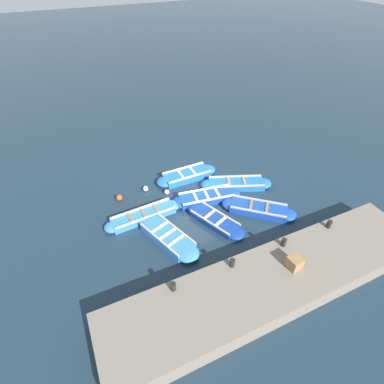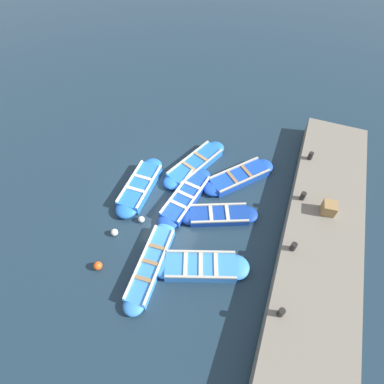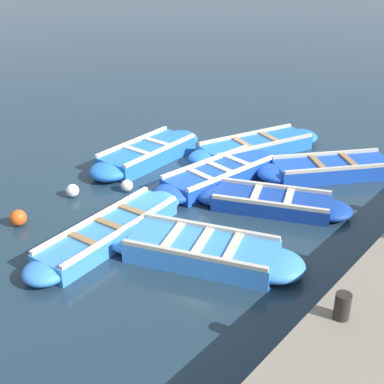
{
  "view_description": "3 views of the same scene",
  "coord_description": "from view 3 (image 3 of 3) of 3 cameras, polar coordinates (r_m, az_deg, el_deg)",
  "views": [
    {
      "loc": [
        -10.56,
        5.3,
        9.98
      ],
      "look_at": [
        -0.31,
        0.56,
        0.48
      ],
      "focal_mm": 28.0,
      "sensor_mm": 36.0,
      "label": 1
    },
    {
      "loc": [
        -3.56,
        6.89,
        10.2
      ],
      "look_at": [
        -0.88,
        -0.2,
        0.46
      ],
      "focal_mm": 28.0,
      "sensor_mm": 36.0,
      "label": 2
    },
    {
      "loc": [
        -6.96,
        8.67,
        5.13
      ],
      "look_at": [
        -0.7,
        0.97,
        0.16
      ],
      "focal_mm": 50.0,
      "sensor_mm": 36.0,
      "label": 3
    }
  ],
  "objects": [
    {
      "name": "buoy_orange_near",
      "position": [
        11.48,
        -12.63,
        0.15
      ],
      "size": [
        0.28,
        0.28,
        0.28
      ],
      "primitive_type": "sphere",
      "color": "silver",
      "rests_on": "ground"
    },
    {
      "name": "boat_inner_gap",
      "position": [
        10.83,
        8.52,
        -1.09
      ],
      "size": [
        3.22,
        1.97,
        0.36
      ],
      "color": "navy",
      "rests_on": "ground"
    },
    {
      "name": "boat_tucked",
      "position": [
        11.86,
        2.96,
        1.85
      ],
      "size": [
        1.38,
        3.64,
        0.4
      ],
      "color": "#1947B7",
      "rests_on": "ground"
    },
    {
      "name": "buoy_white_drifting",
      "position": [
        11.52,
        -6.96,
        0.68
      ],
      "size": [
        0.26,
        0.26,
        0.26
      ],
      "primitive_type": "sphere",
      "color": "silver",
      "rests_on": "ground"
    },
    {
      "name": "boat_bow_out",
      "position": [
        12.55,
        14.77,
        2.42
      ],
      "size": [
        2.95,
        3.24,
        0.41
      ],
      "color": "#1947B7",
      "rests_on": "ground"
    },
    {
      "name": "ground_plane",
      "position": [
        12.25,
        0.31,
        1.84
      ],
      "size": [
        120.0,
        120.0,
        0.0
      ],
      "primitive_type": "plane",
      "color": "#1C303F"
    },
    {
      "name": "boat_mid_row",
      "position": [
        9.1,
        1.09,
        -6.3
      ],
      "size": [
        3.61,
        2.06,
        0.44
      ],
      "color": "#3884E0",
      "rests_on": "ground"
    },
    {
      "name": "boat_broadside",
      "position": [
        9.78,
        -8.77,
        -4.25
      ],
      "size": [
        0.98,
        3.78,
        0.39
      ],
      "color": "#3884E0",
      "rests_on": "ground"
    },
    {
      "name": "boat_stern_in",
      "position": [
        13.47,
        6.83,
        4.82
      ],
      "size": [
        2.17,
        3.78,
        0.41
      ],
      "color": "blue",
      "rests_on": "ground"
    },
    {
      "name": "bollard_south",
      "position": [
        6.89,
        15.74,
        -11.63
      ],
      "size": [
        0.2,
        0.2,
        0.35
      ],
      "primitive_type": "cylinder",
      "color": "black",
      "rests_on": "quay_wall"
    },
    {
      "name": "boat_far_corner",
      "position": [
        12.95,
        -4.8,
        4.09
      ],
      "size": [
        1.04,
        3.46,
        0.44
      ],
      "color": "blue",
      "rests_on": "ground"
    },
    {
      "name": "buoy_yellow_far",
      "position": [
        10.66,
        -18.03,
        -2.62
      ],
      "size": [
        0.32,
        0.32,
        0.32
      ],
      "primitive_type": "sphere",
      "color": "#E05119",
      "rests_on": "ground"
    }
  ]
}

